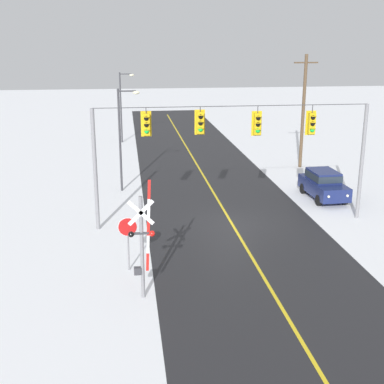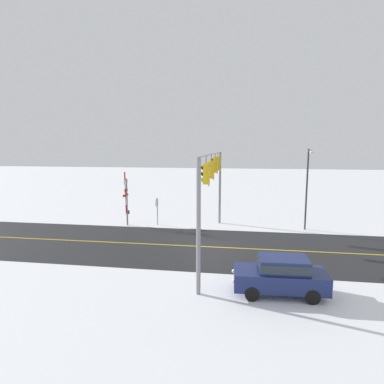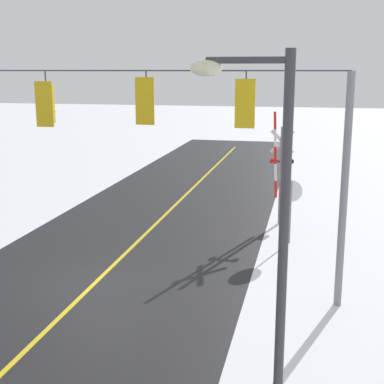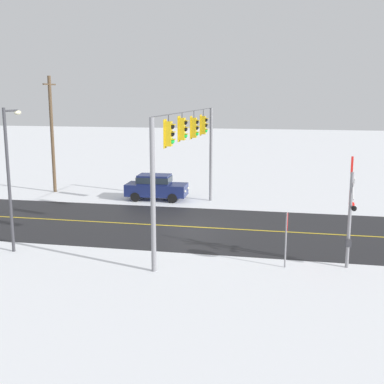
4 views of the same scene
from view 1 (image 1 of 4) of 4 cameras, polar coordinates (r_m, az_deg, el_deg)
ground_plane at (r=27.78m, az=4.35°, el=-3.42°), size 160.00×160.00×0.00m
road_asphalt at (r=33.39m, az=2.30°, el=0.05°), size 9.00×80.00×0.01m
lane_centre_line at (r=33.39m, az=2.30°, el=0.06°), size 0.14×72.00×0.01m
signal_span at (r=26.58m, az=4.32°, el=5.55°), size 14.20×0.47×6.22m
stop_sign at (r=21.75m, az=-7.06°, el=-4.40°), size 0.80×0.09×2.35m
railroad_crossing at (r=19.21m, az=-5.45°, el=-5.42°), size 0.98×0.31×4.60m
parked_car_navy at (r=32.69m, az=14.23°, el=0.92°), size 1.93×4.25×1.74m
streetlamp_near at (r=33.05m, az=-7.58°, el=6.71°), size 1.39×0.28×6.50m
streetlamp_far at (r=49.52m, az=-7.59°, el=9.90°), size 1.39×0.28×6.50m
utility_pole at (r=39.95m, az=12.11°, el=8.74°), size 1.80×0.24×8.38m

